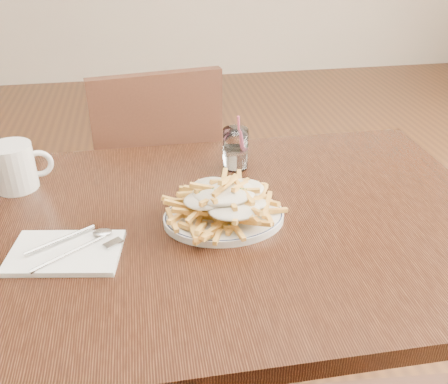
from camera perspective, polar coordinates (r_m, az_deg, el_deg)
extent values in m
cube|color=black|center=(1.08, -0.05, -4.02)|extent=(1.20, 0.80, 0.04)
cylinder|color=black|center=(1.62, -22.14, -9.73)|extent=(0.05, 0.05, 0.71)
cylinder|color=black|center=(1.72, 16.39, -6.06)|extent=(0.05, 0.05, 0.71)
cube|color=black|center=(1.90, -8.05, 1.06)|extent=(0.47, 0.47, 0.04)
cube|color=black|center=(1.62, -7.39, 5.63)|extent=(0.41, 0.10, 0.45)
cylinder|color=black|center=(2.19, -3.99, -1.17)|extent=(0.04, 0.04, 0.40)
cylinder|color=black|center=(2.15, -13.18, -2.66)|extent=(0.04, 0.04, 0.40)
cylinder|color=black|center=(1.90, -1.29, -6.43)|extent=(0.04, 0.04, 0.40)
cylinder|color=black|center=(1.86, -11.92, -8.31)|extent=(0.04, 0.04, 0.40)
torus|color=black|center=(1.05, 0.00, -2.69)|extent=(0.28, 0.28, 0.01)
ellipsoid|color=silver|center=(1.02, 0.00, 0.16)|extent=(0.22, 0.19, 0.03)
cube|color=white|center=(1.01, -17.67, -6.60)|extent=(0.23, 0.17, 0.01)
cylinder|color=white|center=(1.25, 1.32, 4.98)|extent=(0.06, 0.06, 0.10)
cylinder|color=white|center=(1.26, 1.31, 3.94)|extent=(0.06, 0.06, 0.05)
cylinder|color=#EF5A7F|center=(1.25, 1.74, 6.00)|extent=(0.02, 0.03, 0.14)
cylinder|color=white|center=(1.26, -22.93, 2.66)|extent=(0.10, 0.10, 0.11)
torus|color=white|center=(1.25, -20.42, 3.06)|extent=(0.07, 0.02, 0.07)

